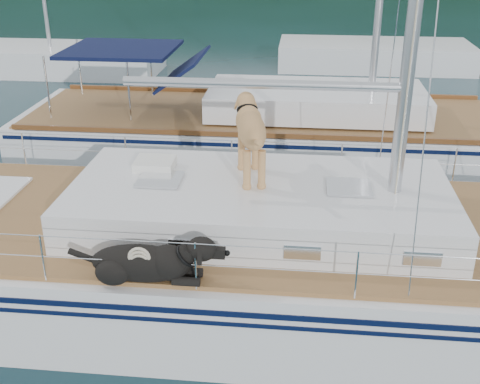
# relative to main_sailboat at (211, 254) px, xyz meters

# --- Properties ---
(ground) EXTENTS (120.00, 120.00, 0.00)m
(ground) POSITION_rel_main_sailboat_xyz_m (-0.09, 0.01, -0.69)
(ground) COLOR black
(ground) RESTS_ON ground
(main_sailboat) EXTENTS (12.00, 3.80, 14.01)m
(main_sailboat) POSITION_rel_main_sailboat_xyz_m (0.00, 0.00, 0.00)
(main_sailboat) COLOR white
(main_sailboat) RESTS_ON ground
(neighbor_sailboat) EXTENTS (11.00, 3.50, 13.30)m
(neighbor_sailboat) POSITION_rel_main_sailboat_xyz_m (0.46, 5.72, -0.06)
(neighbor_sailboat) COLOR white
(neighbor_sailboat) RESTS_ON ground
(bg_boat_west) EXTENTS (8.00, 3.00, 11.65)m
(bg_boat_west) POSITION_rel_main_sailboat_xyz_m (-8.09, 14.01, -0.24)
(bg_boat_west) COLOR white
(bg_boat_west) RESTS_ON ground
(bg_boat_center) EXTENTS (7.20, 3.00, 11.65)m
(bg_boat_center) POSITION_rel_main_sailboat_xyz_m (3.91, 16.01, -0.24)
(bg_boat_center) COLOR white
(bg_boat_center) RESTS_ON ground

